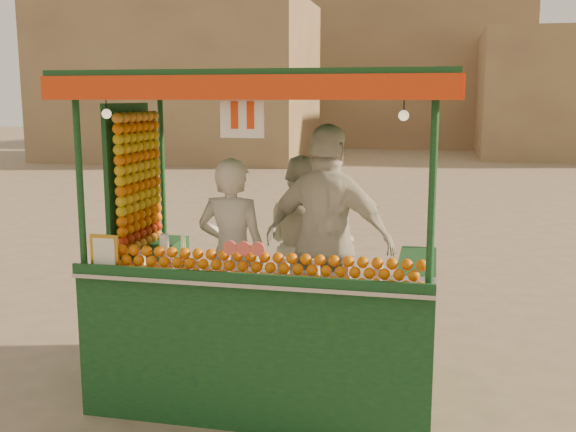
% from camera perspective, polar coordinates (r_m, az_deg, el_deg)
% --- Properties ---
extents(ground, '(90.00, 90.00, 0.00)m').
position_cam_1_polar(ground, '(5.66, 2.82, -14.96)').
color(ground, '#685D4A').
rests_on(ground, ground).
extents(building_left, '(10.00, 6.00, 6.00)m').
position_cam_1_polar(building_left, '(26.93, -9.15, 11.23)').
color(building_left, '#927C53').
rests_on(building_left, ground).
extents(building_center, '(14.00, 7.00, 7.00)m').
position_cam_1_polar(building_center, '(35.19, 8.00, 11.77)').
color(building_center, '#927C53').
rests_on(building_center, ground).
extents(juice_cart, '(2.84, 1.84, 2.58)m').
position_cam_1_polar(juice_cart, '(5.39, -2.42, -6.73)').
color(juice_cart, '#0E341A').
rests_on(juice_cart, ground).
extents(vendor_left, '(0.61, 0.42, 1.62)m').
position_cam_1_polar(vendor_left, '(5.55, -4.77, -3.35)').
color(vendor_left, silver).
rests_on(vendor_left, ground).
extents(vendor_middle, '(0.98, 0.98, 1.60)m').
position_cam_1_polar(vendor_middle, '(5.93, 1.40, -2.51)').
color(vendor_middle, silver).
rests_on(vendor_middle, ground).
extents(vendor_right, '(1.19, 0.72, 1.89)m').
position_cam_1_polar(vendor_right, '(5.38, 3.45, -2.25)').
color(vendor_right, silver).
rests_on(vendor_right, ground).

